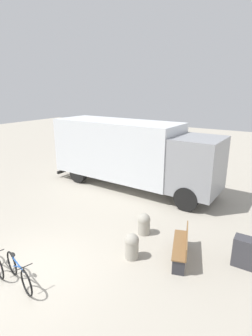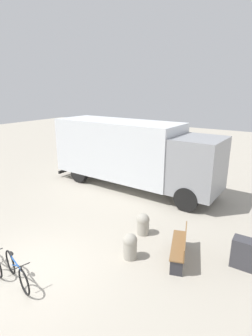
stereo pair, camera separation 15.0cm
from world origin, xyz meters
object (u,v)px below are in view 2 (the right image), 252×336
bollard_near_bench (130,245)px  bollard_far_bench (143,223)px  park_bench (181,245)px  utility_box (243,253)px  delivery_truck (131,152)px  bicycle_middle (17,271)px

bollard_near_bench → bollard_far_bench: bollard_near_bench is taller
park_bench → bollard_far_bench: park_bench is taller
bollard_near_bench → utility_box: bearing=25.9°
bollard_near_bench → delivery_truck: bearing=121.6°
utility_box → delivery_truck: bearing=148.3°
park_bench → utility_box: (1.60, 0.63, -0.03)m
park_bench → bicycle_middle: 4.53m
bicycle_middle → utility_box: (4.76, 3.87, 0.07)m
delivery_truck → bollard_near_bench: size_ratio=11.01×
park_bench → bollard_near_bench: size_ratio=2.12×
park_bench → bollard_near_bench: bearing=102.5°
bicycle_middle → bollard_near_bench: 3.12m
bollard_far_bench → utility_box: utility_box is taller
delivery_truck → utility_box: (6.02, -3.72, -1.42)m
delivery_truck → utility_box: delivery_truck is taller
bicycle_middle → bollard_near_bench: (1.89, 2.48, 0.06)m
park_bench → utility_box: bearing=-87.0°
bicycle_middle → park_bench: bearing=61.9°
utility_box → bicycle_middle: bearing=-140.9°
park_bench → bollard_near_bench: 1.48m
delivery_truck → bicycle_middle: 7.84m
bollard_near_bench → utility_box: size_ratio=0.92×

